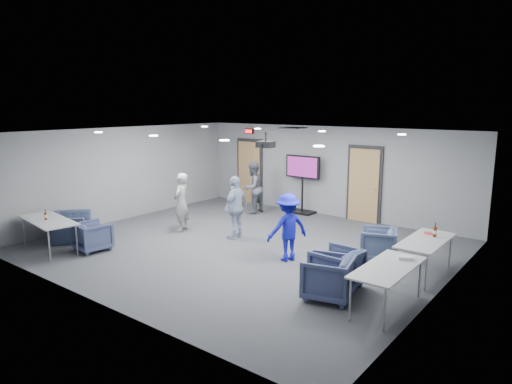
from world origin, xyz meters
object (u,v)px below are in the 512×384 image
Objects in this scene: chair_right_c at (328,278)px; chair_front_a at (93,236)px; person_c at (236,207)px; chair_right_a at (378,244)px; table_front_left at (48,221)px; bottle_front at (46,216)px; projector at (266,144)px; person_d at (288,227)px; bottle_right at (435,232)px; person_b at (253,188)px; chair_right_b at (336,268)px; tv_stand at (302,181)px; person_a at (181,202)px; table_right_b at (388,269)px; chair_front_b at (69,227)px; table_right_a at (426,242)px.

chair_right_c reaches higher than chair_front_a.
person_c is 3.59m from chair_right_a.
table_front_left is at bearing -77.18° from chair_right_a.
projector is at bearing 45.64° from bottle_front.
person_d is at bearing -70.68° from chair_right_a.
projector is at bearing -173.94° from bottle_right.
projector is at bearing 53.67° from table_front_left.
person_c is 1.93× the size of chair_right_c.
table_front_left is (-1.45, -5.79, -0.12)m from person_b.
person_d reaches higher than chair_right_b.
chair_front_a is 6.45m from tv_stand.
projector is at bearing -100.55° from chair_right_a.
person_a reaches higher than bottle_right.
projector is (-1.20, 0.80, 1.67)m from person_d.
bottle_front is at bearing -76.93° from chair_right_a.
table_right_b is at bearing 57.03° from person_b.
chair_right_b is 2.79× the size of bottle_right.
chair_right_b is at bearing 91.06° from person_d.
chair_right_c is 0.81× the size of chair_front_b.
person_a is 6.35m from bottle_right.
chair_front_a is 1.15m from bottle_front.
person_b is at bearing 75.94° from bottle_front.
bottle_right is (4.67, 0.63, 0.04)m from person_c.
tv_stand is at bearing -146.37° from chair_right_a.
tv_stand is at bearing 43.89° from table_right_b.
chair_right_b is at bearing 53.54° from person_b.
chair_front_b is (-6.68, -3.34, -0.01)m from chair_right_a.
person_b is 6.01m from bottle_front.
chair_right_b reaches higher than chair_right_a.
tv_stand reaches higher than person_a.
bottle_front is 0.14× the size of tv_stand.
person_d is 5.53m from table_front_left.
chair_front_b is 4.11× the size of bottle_front.
bottle_front is at bearing -88.17° from table_front_left.
chair_front_a is 4.56m from projector.
person_b is 0.84× the size of table_front_left.
person_d is 5.91× the size of bottle_front.
chair_right_a is 1.04× the size of chair_front_a.
table_right_b is at bearing 22.11° from table_front_left.
bottle_front reaches higher than chair_front_a.
person_c reaches higher than person_a.
person_c is 4.40m from table_front_left.
chair_right_b is at bearing 63.38° from person_c.
person_b is at bearing -156.80° from person_c.
table_right_a is (2.64, 0.91, -0.05)m from person_d.
bottle_right reaches higher than table_right_b.
person_c is at bearing 30.20° from person_b.
person_a is 5.45m from chair_right_c.
table_right_a reaches higher than chair_front_a.
chair_front_b is at bearing -56.25° from person_c.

